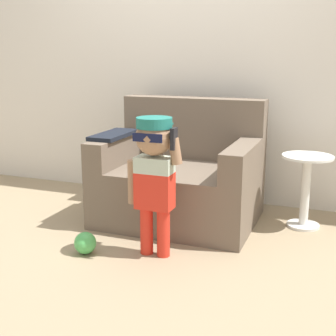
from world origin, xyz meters
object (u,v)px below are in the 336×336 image
toy_ball (85,243)px  side_table (306,184)px  person_child (154,165)px  armchair (181,178)px

toy_ball → side_table: bearing=38.5°
person_child → side_table: bearing=45.6°
toy_ball → person_child: bearing=19.2°
person_child → toy_ball: bearing=-160.8°
side_table → person_child: bearing=-134.4°
person_child → armchair: bearing=96.0°
armchair → person_child: bearing=-84.0°
side_table → armchair: bearing=-170.6°
toy_ball → armchair: bearing=67.8°
side_table → toy_ball: (-1.26, -1.00, -0.25)m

